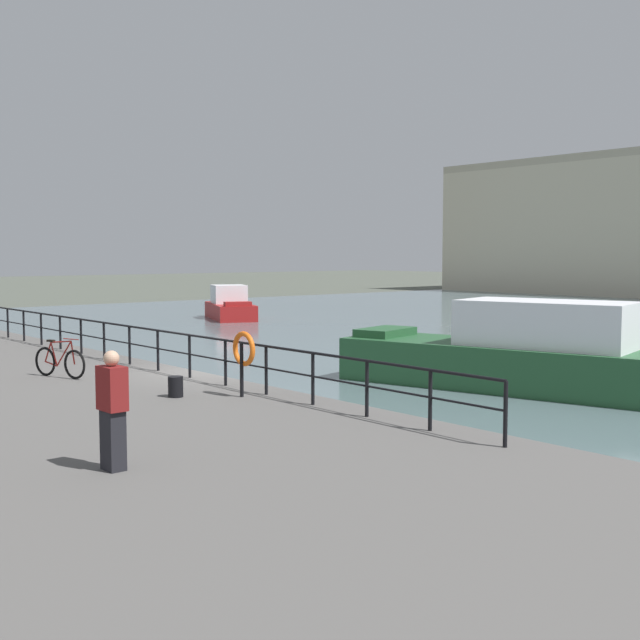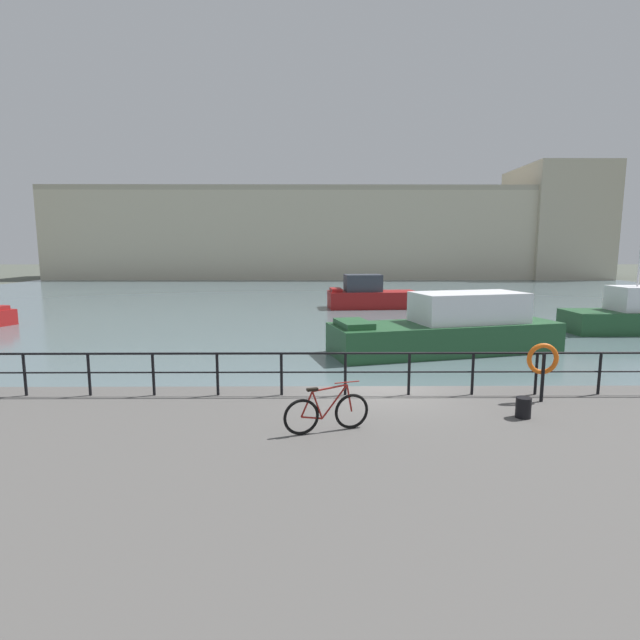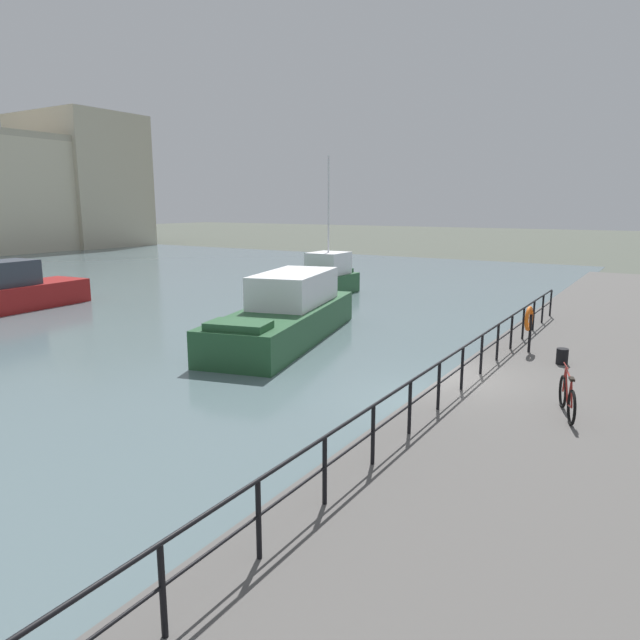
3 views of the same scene
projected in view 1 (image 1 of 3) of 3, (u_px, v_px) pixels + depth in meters
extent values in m
plane|color=#4C5147|center=(202.00, 402.00, 21.00)|extent=(240.00, 240.00, 0.00)
cube|color=maroon|center=(230.00, 311.00, 47.53)|extent=(5.80, 4.09, 0.90)
cube|color=silver|center=(229.00, 294.00, 47.80)|extent=(2.53, 2.49, 1.07)
cube|color=maroon|center=(238.00, 304.00, 45.32)|extent=(1.18, 1.63, 0.24)
cube|color=#23512D|center=(509.00, 366.00, 23.05)|extent=(10.08, 5.12, 1.25)
cube|color=silver|center=(546.00, 324.00, 22.33)|extent=(5.04, 3.35, 1.26)
cube|color=#23512D|center=(385.00, 332.00, 25.35)|extent=(1.61, 2.20, 0.24)
cylinder|color=black|center=(8.00, 323.00, 29.50)|extent=(0.07, 0.07, 1.05)
cylinder|color=black|center=(24.00, 326.00, 28.30)|extent=(0.07, 0.07, 1.05)
cylinder|color=black|center=(41.00, 329.00, 27.10)|extent=(0.07, 0.07, 1.05)
cylinder|color=black|center=(60.00, 333.00, 25.91)|extent=(0.07, 0.07, 1.05)
cylinder|color=black|center=(81.00, 336.00, 24.71)|extent=(0.07, 0.07, 1.05)
cylinder|color=black|center=(104.00, 341.00, 23.51)|extent=(0.07, 0.07, 1.05)
cylinder|color=black|center=(130.00, 345.00, 22.32)|extent=(0.07, 0.07, 1.05)
cylinder|color=black|center=(158.00, 351.00, 21.12)|extent=(0.07, 0.07, 1.05)
cylinder|color=black|center=(190.00, 356.00, 19.92)|extent=(0.07, 0.07, 1.05)
cylinder|color=black|center=(225.00, 363.00, 18.73)|extent=(0.07, 0.07, 1.05)
cylinder|color=black|center=(266.00, 370.00, 17.53)|extent=(0.07, 0.07, 1.05)
cylinder|color=black|center=(313.00, 379.00, 16.33)|extent=(0.07, 0.07, 1.05)
cylinder|color=black|center=(367.00, 389.00, 15.13)|extent=(0.07, 0.07, 1.05)
cylinder|color=black|center=(430.00, 400.00, 13.94)|extent=(0.07, 0.07, 1.05)
cylinder|color=black|center=(505.00, 414.00, 12.74)|extent=(0.07, 0.07, 1.05)
cylinder|color=black|center=(143.00, 328.00, 21.68)|extent=(23.59, 0.06, 0.06)
cylinder|color=black|center=(143.00, 346.00, 21.71)|extent=(23.59, 0.04, 0.04)
torus|color=black|center=(75.00, 364.00, 19.69)|extent=(0.70, 0.28, 0.72)
torus|color=black|center=(45.00, 361.00, 20.23)|extent=(0.70, 0.28, 0.72)
cylinder|color=maroon|center=(64.00, 354.00, 19.86)|extent=(0.53, 0.20, 0.66)
cylinder|color=maroon|center=(54.00, 354.00, 20.05)|extent=(0.23, 0.11, 0.58)
cylinder|color=maroon|center=(61.00, 342.00, 19.89)|extent=(0.70, 0.26, 0.11)
cylinder|color=maroon|center=(51.00, 364.00, 20.13)|extent=(0.42, 0.17, 0.12)
cylinder|color=maroon|center=(48.00, 352.00, 20.16)|extent=(0.26, 0.11, 0.51)
cylinder|color=maroon|center=(73.00, 353.00, 19.69)|extent=(0.14, 0.08, 0.57)
cube|color=black|center=(51.00, 341.00, 20.07)|extent=(0.24, 0.15, 0.05)
cylinder|color=maroon|center=(71.00, 339.00, 19.69)|extent=(0.50, 0.18, 0.02)
cylinder|color=black|center=(176.00, 387.00, 17.25)|extent=(0.32, 0.32, 0.44)
cylinder|color=black|center=(242.00, 370.00, 17.24)|extent=(0.08, 0.08, 1.15)
torus|color=orange|center=(244.00, 349.00, 17.24)|extent=(0.75, 0.11, 0.75)
cube|color=black|center=(113.00, 440.00, 11.41)|extent=(0.35, 0.25, 0.85)
cube|color=maroon|center=(112.00, 388.00, 11.35)|extent=(0.45, 0.29, 0.62)
sphere|color=tan|center=(111.00, 358.00, 11.31)|extent=(0.22, 0.22, 0.22)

